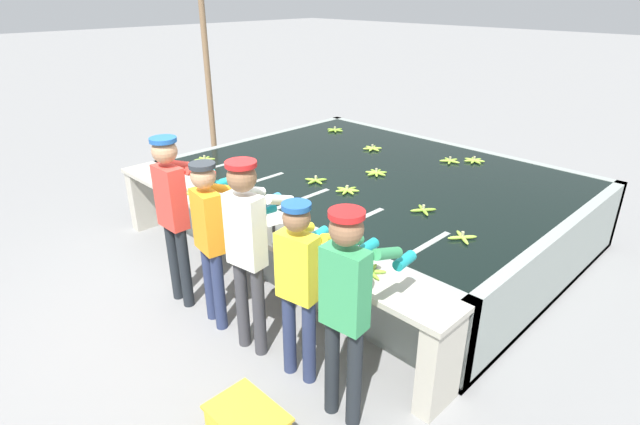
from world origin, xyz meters
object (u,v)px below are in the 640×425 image
at_px(banana_bunch_floating_6, 335,130).
at_px(banana_bunch_floating_2, 462,237).
at_px(banana_bunch_floating_7, 205,160).
at_px(knife_0, 274,232).
at_px(banana_bunch_floating_1, 376,173).
at_px(worker_1, 212,230).
at_px(banana_bunch_floating_4, 316,180).
at_px(support_post_left, 209,85).
at_px(banana_bunch_floating_5, 450,161).
at_px(banana_bunch_floating_3, 474,160).
at_px(banana_bunch_ledge_0, 166,179).
at_px(worker_2, 249,239).
at_px(banana_bunch_ledge_2, 369,272).
at_px(banana_bunch_floating_0, 423,210).
at_px(worker_0, 175,205).
at_px(banana_bunch_ledge_1, 186,193).
at_px(banana_bunch_floating_8, 372,148).
at_px(worker_3, 301,276).
at_px(worker_4, 347,298).
at_px(banana_bunch_floating_9, 347,190).

bearing_deg(banana_bunch_floating_6, banana_bunch_floating_2, -29.52).
distance_m(banana_bunch_floating_6, banana_bunch_floating_7, 2.37).
bearing_deg(knife_0, banana_bunch_floating_1, 100.33).
bearing_deg(worker_1, banana_bunch_floating_7, 148.70).
bearing_deg(worker_1, banana_bunch_floating_1, 92.95).
bearing_deg(banana_bunch_floating_4, support_post_left, 171.19).
distance_m(banana_bunch_floating_2, banana_bunch_floating_5, 2.29).
relative_size(banana_bunch_floating_3, banana_bunch_ledge_0, 1.03).
distance_m(worker_2, banana_bunch_ledge_2, 1.02).
height_order(banana_bunch_floating_1, banana_bunch_floating_6, same).
bearing_deg(banana_bunch_floating_0, banana_bunch_floating_3, 103.85).
bearing_deg(banana_bunch_floating_2, banana_bunch_floating_0, 156.14).
bearing_deg(banana_bunch_floating_3, worker_0, -105.16).
bearing_deg(banana_bunch_ledge_1, banana_bunch_floating_3, 63.23).
bearing_deg(banana_bunch_ledge_1, banana_bunch_floating_8, 82.47).
bearing_deg(banana_bunch_floating_1, banana_bunch_floating_2, -26.00).
distance_m(worker_3, banana_bunch_floating_0, 1.88).
bearing_deg(banana_bunch_floating_2, banana_bunch_floating_3, 116.68).
relative_size(banana_bunch_floating_5, banana_bunch_ledge_2, 0.98).
bearing_deg(knife_0, banana_bunch_floating_3, 85.57).
bearing_deg(banana_bunch_floating_2, knife_0, -138.96).
height_order(worker_4, banana_bunch_floating_0, worker_4).
xyz_separation_m(banana_bunch_floating_1, banana_bunch_ledge_1, (-1.07, -2.04, 0.00)).
distance_m(worker_3, banana_bunch_floating_5, 3.59).
height_order(worker_2, worker_3, worker_2).
relative_size(banana_bunch_floating_8, banana_bunch_floating_9, 1.01).
xyz_separation_m(banana_bunch_floating_1, banana_bunch_floating_9, (0.14, -0.69, 0.00)).
distance_m(banana_bunch_floating_4, support_post_left, 2.95).
height_order(worker_0, support_post_left, support_post_left).
distance_m(banana_bunch_floating_2, knife_0, 1.76).
bearing_deg(banana_bunch_ledge_2, worker_1, -156.40).
distance_m(banana_bunch_floating_5, banana_bunch_floating_6, 2.19).
relative_size(worker_0, banana_bunch_floating_1, 6.21).
distance_m(worker_2, banana_bunch_floating_3, 3.81).
relative_size(banana_bunch_ledge_2, knife_0, 1.00).
bearing_deg(banana_bunch_floating_1, banana_bunch_floating_3, 64.84).
height_order(worker_0, worker_2, worker_2).
bearing_deg(banana_bunch_floating_8, banana_bunch_floating_9, -60.25).
height_order(worker_0, banana_bunch_floating_8, worker_0).
relative_size(banana_bunch_floating_1, support_post_left, 0.09).
bearing_deg(banana_bunch_floating_9, banana_bunch_floating_3, 76.58).
relative_size(worker_1, banana_bunch_floating_0, 6.58).
bearing_deg(worker_1, worker_3, 3.68).
distance_m(banana_bunch_floating_1, banana_bunch_ledge_1, 2.31).
height_order(worker_0, knife_0, worker_0).
bearing_deg(banana_bunch_floating_4, banana_bunch_ledge_1, -118.96).
distance_m(banana_bunch_floating_4, banana_bunch_ledge_0, 1.80).
height_order(banana_bunch_floating_1, banana_bunch_floating_4, same).
bearing_deg(banana_bunch_floating_5, banana_bunch_ledge_0, -123.65).
bearing_deg(banana_bunch_floating_7, banana_bunch_floating_0, 12.32).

